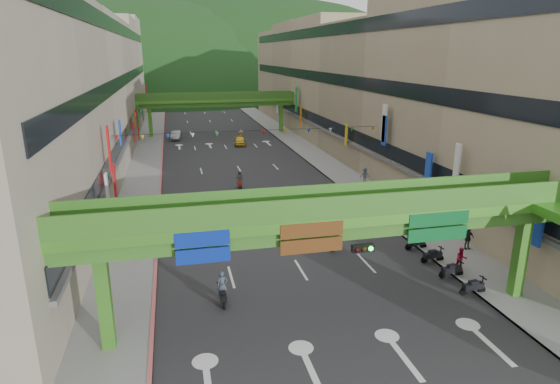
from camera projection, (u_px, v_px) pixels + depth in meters
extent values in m
cube|color=#28282B|center=(229.00, 152.00, 65.54)|extent=(18.00, 140.00, 0.02)
cube|color=gray|center=(148.00, 156.00, 63.16)|extent=(4.00, 140.00, 0.15)
cube|color=gray|center=(304.00, 148.00, 67.89)|extent=(4.00, 140.00, 0.15)
cube|color=#CC5959|center=(162.00, 155.00, 63.56)|extent=(0.20, 140.00, 0.18)
cube|color=gray|center=(292.00, 149.00, 67.47)|extent=(0.20, 140.00, 0.18)
cube|color=#9E937F|center=(76.00, 85.00, 58.75)|extent=(12.00, 95.00, 19.00)
cube|color=black|center=(130.00, 126.00, 61.56)|extent=(0.08, 90.25, 1.40)
cube|color=black|center=(126.00, 79.00, 59.85)|extent=(0.08, 90.25, 1.40)
cube|color=black|center=(121.00, 29.00, 58.13)|extent=(0.08, 90.25, 1.40)
cube|color=gray|center=(359.00, 81.00, 66.91)|extent=(12.00, 95.00, 19.00)
cube|color=black|center=(318.00, 120.00, 67.13)|extent=(0.08, 90.25, 1.40)
cube|color=black|center=(319.00, 77.00, 65.41)|extent=(0.08, 90.25, 1.40)
cube|color=black|center=(320.00, 31.00, 63.69)|extent=(0.08, 90.25, 1.40)
cube|color=#4C9E2D|center=(335.00, 216.00, 22.81)|extent=(28.00, 2.20, 0.50)
cube|color=#387223|center=(335.00, 228.00, 22.98)|extent=(28.00, 1.76, 0.70)
cube|color=#4C9E2D|center=(105.00, 303.00, 21.41)|extent=(0.60, 0.60, 4.80)
cube|color=#4C9E2D|center=(519.00, 258.00, 26.13)|extent=(0.60, 0.60, 4.80)
cube|color=#387223|center=(343.00, 207.00, 21.61)|extent=(28.00, 0.12, 1.10)
cube|color=#387223|center=(329.00, 195.00, 23.55)|extent=(28.00, 0.12, 1.10)
cube|color=navy|center=(203.00, 248.00, 20.58)|extent=(2.40, 0.12, 1.50)
cube|color=#593314|center=(312.00, 239.00, 21.65)|extent=(3.00, 0.12, 1.50)
cube|color=#0C5926|center=(438.00, 227.00, 23.05)|extent=(3.20, 0.12, 1.50)
cube|color=black|center=(363.00, 248.00, 22.23)|extent=(1.10, 0.28, 0.35)
cube|color=#4C9E2D|center=(217.00, 101.00, 77.91)|extent=(28.00, 2.20, 0.50)
cube|color=#387223|center=(217.00, 104.00, 78.08)|extent=(28.00, 1.76, 0.70)
cube|color=#4C9E2D|center=(150.00, 123.00, 76.50)|extent=(0.60, 0.60, 4.80)
cube|color=#4C9E2D|center=(281.00, 119.00, 81.23)|extent=(0.60, 0.60, 4.80)
cube|color=#387223|center=(217.00, 96.00, 76.71)|extent=(28.00, 0.12, 1.10)
cube|color=#387223|center=(216.00, 95.00, 78.65)|extent=(28.00, 0.12, 1.10)
ellipsoid|color=#1C4419|center=(149.00, 92.00, 165.05)|extent=(168.00, 140.00, 112.00)
ellipsoid|color=#1C4419|center=(251.00, 87.00, 192.32)|extent=(208.00, 176.00, 128.00)
cylinder|color=black|center=(252.00, 131.00, 45.09)|extent=(26.00, 0.03, 0.03)
cone|color=red|center=(117.00, 138.00, 42.48)|extent=(0.36, 0.36, 0.40)
cone|color=gold|center=(143.00, 137.00, 42.97)|extent=(0.36, 0.36, 0.40)
cone|color=#193FB2|center=(168.00, 136.00, 43.46)|extent=(0.36, 0.36, 0.40)
cone|color=silver|center=(193.00, 135.00, 43.95)|extent=(0.36, 0.36, 0.40)
cone|color=#198C33|center=(217.00, 135.00, 44.43)|extent=(0.36, 0.36, 0.40)
cone|color=orange|center=(241.00, 134.00, 44.92)|extent=(0.36, 0.36, 0.40)
cone|color=red|center=(264.00, 133.00, 45.41)|extent=(0.36, 0.36, 0.40)
cone|color=gold|center=(286.00, 132.00, 45.90)|extent=(0.36, 0.36, 0.40)
cone|color=#193FB2|center=(309.00, 131.00, 46.39)|extent=(0.36, 0.36, 0.40)
cone|color=silver|center=(330.00, 130.00, 46.88)|extent=(0.36, 0.36, 0.40)
cone|color=#198C33|center=(352.00, 129.00, 47.36)|extent=(0.36, 0.36, 0.40)
cone|color=orange|center=(373.00, 129.00, 47.85)|extent=(0.36, 0.36, 0.40)
cube|color=black|center=(223.00, 295.00, 25.87)|extent=(0.36, 1.30, 0.35)
cube|color=black|center=(223.00, 291.00, 25.80)|extent=(0.30, 0.55, 0.18)
cube|color=black|center=(221.00, 282.00, 26.24)|extent=(0.55, 0.06, 0.06)
cylinder|color=black|center=(222.00, 295.00, 26.47)|extent=(0.10, 0.50, 0.50)
cylinder|color=black|center=(224.00, 305.00, 25.45)|extent=(0.10, 0.50, 0.50)
imported|color=#394351|center=(222.00, 285.00, 25.70)|extent=(0.58, 0.39, 1.60)
cube|color=black|center=(329.00, 241.00, 33.27)|extent=(0.54, 1.34, 0.35)
cube|color=black|center=(330.00, 238.00, 33.19)|extent=(0.38, 0.59, 0.18)
cube|color=black|center=(328.00, 232.00, 33.65)|extent=(0.55, 0.14, 0.06)
cylinder|color=black|center=(328.00, 242.00, 33.88)|extent=(0.17, 0.51, 0.50)
cylinder|color=black|center=(331.00, 248.00, 32.83)|extent=(0.17, 0.51, 0.50)
imported|color=maroon|center=(330.00, 232.00, 33.06)|extent=(0.99, 0.83, 1.85)
cube|color=gray|center=(179.00, 238.00, 33.75)|extent=(0.55, 1.34, 0.35)
cube|color=gray|center=(179.00, 235.00, 33.68)|extent=(0.38, 0.59, 0.18)
cube|color=gray|center=(180.00, 229.00, 34.13)|extent=(0.55, 0.15, 0.06)
cylinder|color=black|center=(181.00, 239.00, 34.36)|extent=(0.18, 0.51, 0.50)
cylinder|color=black|center=(179.00, 245.00, 33.31)|extent=(0.18, 0.51, 0.50)
imported|color=#222D32|center=(179.00, 229.00, 33.54)|extent=(1.15, 0.63, 1.87)
cube|color=maroon|center=(240.00, 183.00, 48.03)|extent=(0.49, 1.33, 0.35)
cube|color=maroon|center=(240.00, 181.00, 47.96)|extent=(0.36, 0.58, 0.18)
cube|color=maroon|center=(238.00, 177.00, 48.39)|extent=(0.55, 0.12, 0.06)
cylinder|color=black|center=(238.00, 185.00, 48.62)|extent=(0.16, 0.51, 0.50)
cylinder|color=black|center=(241.00, 187.00, 47.62)|extent=(0.16, 0.51, 0.50)
imported|color=#36383D|center=(240.00, 178.00, 47.88)|extent=(0.78, 0.56, 1.50)
cube|color=black|center=(473.00, 286.00, 26.84)|extent=(1.33, 0.48, 0.35)
cube|color=black|center=(474.00, 282.00, 26.77)|extent=(0.58, 0.35, 0.18)
cube|color=black|center=(483.00, 278.00, 26.77)|extent=(0.11, 0.55, 0.06)
cylinder|color=black|center=(481.00, 290.00, 26.99)|extent=(0.51, 0.15, 0.50)
cylinder|color=black|center=(464.00, 291.00, 26.86)|extent=(0.51, 0.15, 0.50)
cube|color=black|center=(451.00, 269.00, 28.90)|extent=(1.33, 0.48, 0.35)
cube|color=black|center=(452.00, 266.00, 28.83)|extent=(0.58, 0.35, 0.18)
cube|color=black|center=(461.00, 262.00, 28.82)|extent=(0.11, 0.55, 0.06)
cylinder|color=black|center=(459.00, 273.00, 29.05)|extent=(0.51, 0.15, 0.50)
cylinder|color=black|center=(443.00, 274.00, 28.92)|extent=(0.51, 0.15, 0.50)
cube|color=black|center=(433.00, 255.00, 30.95)|extent=(1.33, 0.48, 0.35)
cube|color=black|center=(433.00, 252.00, 30.88)|extent=(0.58, 0.35, 0.18)
cube|color=black|center=(441.00, 248.00, 30.87)|extent=(0.11, 0.55, 0.06)
cylinder|color=black|center=(440.00, 259.00, 31.10)|extent=(0.51, 0.15, 0.50)
cylinder|color=black|center=(424.00, 260.00, 30.97)|extent=(0.51, 0.15, 0.50)
cube|color=black|center=(416.00, 243.00, 33.01)|extent=(1.33, 0.48, 0.35)
cube|color=black|center=(416.00, 239.00, 32.93)|extent=(0.58, 0.35, 0.18)
cube|color=black|center=(424.00, 236.00, 32.93)|extent=(0.11, 0.55, 0.06)
cylinder|color=black|center=(423.00, 246.00, 33.16)|extent=(0.51, 0.15, 0.50)
cylinder|color=black|center=(408.00, 247.00, 33.03)|extent=(0.51, 0.15, 0.50)
imported|color=gray|center=(176.00, 135.00, 75.07)|extent=(1.92, 4.39, 1.40)
imported|color=yellow|center=(240.00, 141.00, 70.49)|extent=(2.00, 4.14, 1.36)
imported|color=#AA0F2F|center=(461.00, 261.00, 29.58)|extent=(0.85, 0.74, 1.51)
imported|color=black|center=(468.00, 240.00, 32.76)|extent=(0.94, 0.41, 1.60)
imported|color=#334153|center=(365.00, 176.00, 49.89)|extent=(0.74, 0.50, 1.52)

